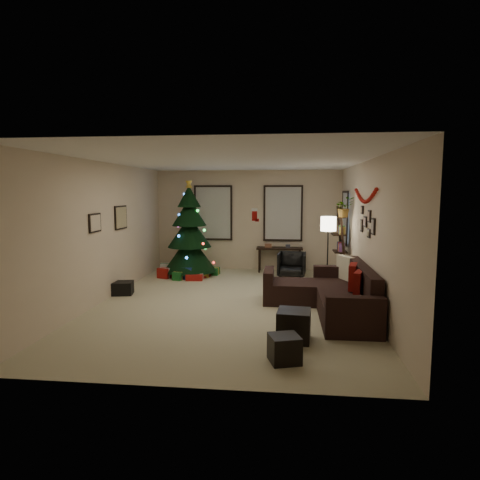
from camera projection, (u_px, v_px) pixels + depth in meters
name	position (u px, v px, depth m)	size (l,w,h in m)	color
floor	(231.00, 303.00, 7.96)	(7.00, 7.00, 0.00)	#BCB38E
ceiling	(231.00, 161.00, 7.65)	(7.00, 7.00, 0.00)	white
wall_back	(248.00, 220.00, 11.26)	(5.00, 5.00, 0.00)	beige
wall_front	(188.00, 266.00, 4.35)	(5.00, 5.00, 0.00)	beige
wall_left	(105.00, 232.00, 8.08)	(7.00, 7.00, 0.00)	beige
wall_right	(367.00, 235.00, 7.54)	(7.00, 7.00, 0.00)	beige
window_back_left	(213.00, 213.00, 11.31)	(1.05, 0.06, 1.50)	#728CB2
window_back_right	(283.00, 213.00, 11.11)	(1.05, 0.06, 1.50)	#728CB2
window_right_wall	(346.00, 218.00, 10.04)	(0.06, 0.90, 1.30)	#728CB2
christmas_tree	(190.00, 235.00, 10.44)	(1.34, 1.34, 2.49)	black
presents	(187.00, 273.00, 10.30)	(1.50, 1.01, 0.30)	#14591E
sofa	(331.00, 296.00, 7.40)	(1.84, 2.68, 0.86)	black
pillow_red_a	(359.00, 284.00, 6.72)	(0.11, 0.41, 0.41)	maroon
pillow_red_b	(353.00, 277.00, 7.28)	(0.12, 0.45, 0.45)	maroon
pillow_cream	(345.00, 268.00, 8.18)	(0.13, 0.47, 0.47)	beige
ottoman_near	(294.00, 325.00, 5.93)	(0.46, 0.46, 0.44)	black
ottoman_far	(284.00, 349.00, 5.18)	(0.36, 0.36, 0.34)	black
desk	(280.00, 250.00, 10.98)	(1.21, 0.43, 0.65)	black
desk_chair	(292.00, 264.00, 10.34)	(0.62, 0.58, 0.63)	black
bookshelf	(341.00, 246.00, 9.56)	(0.30, 0.53, 1.80)	black
potted_plant	(344.00, 204.00, 9.11)	(0.52, 0.45, 0.58)	#4C4C4C
floor_lamp	(328.00, 229.00, 9.03)	(0.34, 0.34, 1.59)	black
art_map	(121.00, 217.00, 8.81)	(0.04, 0.60, 0.50)	black
art_abstract	(95.00, 223.00, 7.61)	(0.04, 0.45, 0.35)	black
gallery	(367.00, 223.00, 7.44)	(0.03, 1.25, 0.54)	black
garland	(365.00, 195.00, 7.54)	(0.08, 1.90, 0.30)	#A5140C
stocking_left	(243.00, 213.00, 11.34)	(0.20, 0.05, 0.36)	#990F0C
stocking_right	(255.00, 215.00, 11.24)	(0.20, 0.05, 0.36)	#990F0C
storage_bin	(120.00, 288.00, 8.59)	(0.54, 0.36, 0.27)	black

